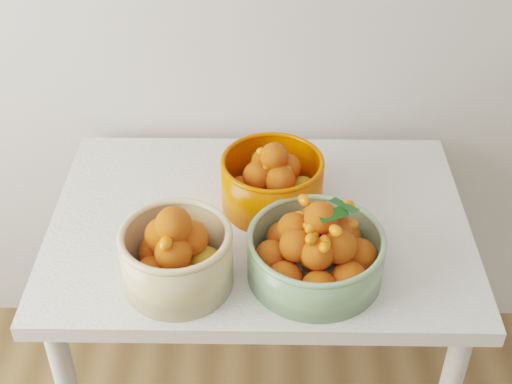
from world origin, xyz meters
TOP-DOWN VIEW (x-y plane):
  - table at (-0.19, 1.60)m, footprint 1.00×0.70m
  - bowl_cream at (-0.36, 1.39)m, footprint 0.29×0.29m
  - bowl_green at (-0.07, 1.42)m, footprint 0.34×0.34m
  - bowl_orange at (-0.16, 1.66)m, footprint 0.28×0.28m

SIDE VIEW (x-z plane):
  - table at x=-0.19m, z-range 0.28..1.03m
  - bowl_green at x=-0.07m, z-range 0.72..0.91m
  - bowl_orange at x=-0.16m, z-range 0.73..0.91m
  - bowl_cream at x=-0.36m, z-range 0.73..0.93m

